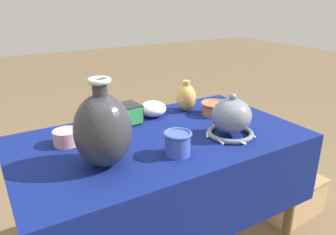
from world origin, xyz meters
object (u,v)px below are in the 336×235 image
(vase_tall_bulbous, at_px, (103,130))
(mosaic_tile_box, at_px, (125,114))
(wooden_crate, at_px, (290,195))
(vase_dome_bell, at_px, (231,119))
(pot_squat_rose, at_px, (66,137))
(bowl_shallow_porcelain, at_px, (153,109))
(jar_round_ochre, at_px, (186,97))
(cup_wide_cobalt, at_px, (178,143))
(cup_wide_terracotta, at_px, (214,108))

(vase_tall_bulbous, height_order, mosaic_tile_box, vase_tall_bulbous)
(vase_tall_bulbous, relative_size, wooden_crate, 0.76)
(vase_dome_bell, distance_m, pot_squat_rose, 0.68)
(bowl_shallow_porcelain, bearing_deg, jar_round_ochre, -5.55)
(bowl_shallow_porcelain, bearing_deg, cup_wide_cobalt, -106.32)
(vase_tall_bulbous, bearing_deg, wooden_crate, 5.23)
(vase_dome_bell, height_order, pot_squat_rose, vase_dome_bell)
(bowl_shallow_porcelain, relative_size, jar_round_ochre, 0.84)
(vase_dome_bell, xyz_separation_m, cup_wide_cobalt, (-0.29, -0.03, -0.03))
(vase_tall_bulbous, xyz_separation_m, pot_squat_rose, (-0.07, 0.24, -0.10))
(vase_dome_bell, xyz_separation_m, pot_squat_rose, (-0.62, 0.27, -0.05))
(cup_wide_cobalt, height_order, wooden_crate, cup_wide_cobalt)
(cup_wide_cobalt, bearing_deg, pot_squat_rose, 137.31)
(vase_dome_bell, distance_m, cup_wide_terracotta, 0.27)
(cup_wide_cobalt, xyz_separation_m, wooden_crate, (0.96, 0.18, -0.67))
(vase_tall_bulbous, xyz_separation_m, wooden_crate, (1.22, 0.11, -0.75))
(cup_wide_terracotta, xyz_separation_m, cup_wide_cobalt, (-0.39, -0.28, 0.01))
(vase_dome_bell, relative_size, jar_round_ochre, 1.35)
(bowl_shallow_porcelain, relative_size, wooden_crate, 0.32)
(vase_dome_bell, height_order, jar_round_ochre, vase_dome_bell)
(bowl_shallow_porcelain, xyz_separation_m, wooden_crate, (0.84, -0.24, -0.65))
(wooden_crate, bearing_deg, cup_wide_cobalt, -173.07)
(wooden_crate, bearing_deg, cup_wide_terracotta, 166.65)
(pot_squat_rose, bearing_deg, wooden_crate, -5.60)
(cup_wide_cobalt, bearing_deg, jar_round_ochre, 52.26)
(pot_squat_rose, distance_m, cup_wide_cobalt, 0.45)
(vase_tall_bulbous, distance_m, pot_squat_rose, 0.27)
(vase_tall_bulbous, distance_m, bowl_shallow_porcelain, 0.52)
(vase_dome_bell, bearing_deg, jar_round_ochre, 86.86)
(vase_dome_bell, distance_m, jar_round_ochre, 0.36)
(cup_wide_terracotta, height_order, wooden_crate, cup_wide_terracotta)
(mosaic_tile_box, xyz_separation_m, wooden_crate, (1.00, -0.21, -0.66))
(mosaic_tile_box, distance_m, bowl_shallow_porcelain, 0.16)
(vase_dome_bell, distance_m, cup_wide_cobalt, 0.29)
(mosaic_tile_box, bearing_deg, jar_round_ochre, -5.08)
(pot_squat_rose, bearing_deg, vase_dome_bell, -23.88)
(cup_wide_terracotta, distance_m, bowl_shallow_porcelain, 0.31)
(mosaic_tile_box, xyz_separation_m, cup_wide_terracotta, (0.43, -0.12, -0.01))
(vase_dome_bell, bearing_deg, cup_wide_cobalt, -173.65)
(mosaic_tile_box, xyz_separation_m, pot_squat_rose, (-0.29, -0.09, -0.01))
(vase_dome_bell, distance_m, wooden_crate, 0.98)
(cup_wide_terracotta, bearing_deg, vase_tall_bulbous, -162.23)
(bowl_shallow_porcelain, bearing_deg, mosaic_tile_box, -171.97)
(vase_tall_bulbous, height_order, cup_wide_terracotta, vase_tall_bulbous)
(bowl_shallow_porcelain, bearing_deg, vase_dome_bell, -66.60)
(vase_tall_bulbous, distance_m, cup_wide_terracotta, 0.69)
(vase_dome_bell, height_order, bowl_shallow_porcelain, vase_dome_bell)
(cup_wide_terracotta, height_order, jar_round_ochre, jar_round_ochre)
(vase_dome_bell, xyz_separation_m, jar_round_ochre, (0.02, 0.36, -0.01))
(wooden_crate, bearing_deg, mosaic_tile_box, 164.38)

